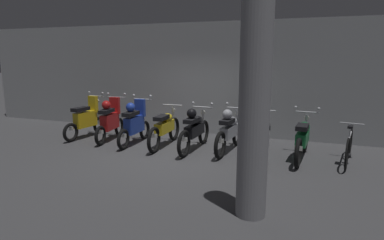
{
  "coord_description": "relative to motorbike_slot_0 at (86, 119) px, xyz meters",
  "views": [
    {
      "loc": [
        2.97,
        -6.81,
        2.3
      ],
      "look_at": [
        0.33,
        0.63,
        0.75
      ],
      "focal_mm": 30.02,
      "sensor_mm": 36.0,
      "label": 1
    }
  ],
  "objects": [
    {
      "name": "motorbike_slot_0",
      "position": [
        0.0,
        0.0,
        0.0
      ],
      "size": [
        0.59,
        1.68,
        1.29
      ],
      "color": "black",
      "rests_on": "ground"
    },
    {
      "name": "support_pillar",
      "position": [
        5.28,
        -3.13,
        1.12
      ],
      "size": [
        0.44,
        0.44,
        3.31
      ],
      "primitive_type": "cylinder",
      "color": "gray",
      "rests_on": "ground"
    },
    {
      "name": "motorbike_slot_5",
      "position": [
        4.25,
        -0.04,
        0.0
      ],
      "size": [
        0.59,
        1.95,
        1.15
      ],
      "color": "black",
      "rests_on": "ground"
    },
    {
      "name": "back_wall",
      "position": [
        2.97,
        1.76,
        1.12
      ],
      "size": [
        16.0,
        0.3,
        3.31
      ],
      "primitive_type": "cube",
      "color": "#9EA0A3",
      "rests_on": "ground"
    },
    {
      "name": "motorbike_slot_6",
      "position": [
        5.09,
        -0.22,
        -0.04
      ],
      "size": [
        0.56,
        1.94,
        1.03
      ],
      "color": "black",
      "rests_on": "ground"
    },
    {
      "name": "motorbike_slot_2",
      "position": [
        1.7,
        -0.19,
        0.04
      ],
      "size": [
        0.59,
        1.68,
        1.29
      ],
      "color": "black",
      "rests_on": "ground"
    },
    {
      "name": "bicycle",
      "position": [
        6.92,
        -0.05,
        -0.17
      ],
      "size": [
        0.5,
        1.71,
        0.89
      ],
      "color": "black",
      "rests_on": "ground"
    },
    {
      "name": "ground_plane",
      "position": [
        2.97,
        -0.78,
        -0.53
      ],
      "size": [
        80.0,
        80.0,
        0.0
      ],
      "primitive_type": "plane",
      "color": "#424244"
    },
    {
      "name": "motorbike_slot_1",
      "position": [
        0.84,
        -0.05,
        0.04
      ],
      "size": [
        0.59,
        1.68,
        1.29
      ],
      "color": "black",
      "rests_on": "ground"
    },
    {
      "name": "motorbike_slot_7",
      "position": [
        5.95,
        -0.09,
        -0.04
      ],
      "size": [
        0.59,
        1.95,
        1.15
      ],
      "color": "black",
      "rests_on": "ground"
    },
    {
      "name": "motorbike_slot_4",
      "position": [
        3.4,
        -0.21,
        0.0
      ],
      "size": [
        0.59,
        1.95,
        1.15
      ],
      "color": "black",
      "rests_on": "ground"
    },
    {
      "name": "motorbike_slot_3",
      "position": [
        2.55,
        -0.12,
        -0.04
      ],
      "size": [
        0.56,
        1.95,
        1.03
      ],
      "color": "black",
      "rests_on": "ground"
    }
  ]
}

